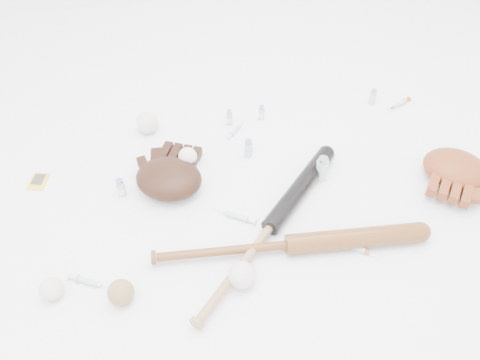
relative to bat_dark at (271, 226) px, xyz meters
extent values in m
plane|color=white|center=(-0.02, 0.13, -0.03)|extent=(3.00, 3.00, 0.00)
cube|color=gold|center=(-0.72, 0.39, -0.03)|extent=(0.08, 0.09, 0.00)
cube|color=white|center=(-0.21, 0.32, -0.01)|extent=(0.09, 0.09, 0.04)
sphere|color=silver|center=(-0.21, 0.32, 0.04)|extent=(0.06, 0.06, 0.06)
sphere|color=silver|center=(-0.65, -0.07, 0.00)|extent=(0.07, 0.07, 0.07)
sphere|color=silver|center=(-0.33, 0.57, 0.01)|extent=(0.08, 0.08, 0.08)
sphere|color=silver|center=(-0.13, -0.15, 0.01)|extent=(0.08, 0.08, 0.08)
sphere|color=olive|center=(-0.46, -0.13, 0.01)|extent=(0.07, 0.07, 0.07)
cylinder|color=#B3BDC5|center=(-0.02, 0.54, 0.00)|extent=(0.03, 0.03, 0.07)
cylinder|color=#B3BDC5|center=(0.57, 0.53, 0.00)|extent=(0.03, 0.03, 0.07)
cylinder|color=#B3BDC5|center=(0.01, 0.35, 0.01)|extent=(0.03, 0.03, 0.08)
cylinder|color=#B3BDC5|center=(0.23, 0.18, 0.02)|extent=(0.04, 0.04, 0.10)
cylinder|color=#B3BDC5|center=(-0.44, 0.26, 0.01)|extent=(0.03, 0.03, 0.07)
cylinder|color=#B3BDC5|center=(0.11, 0.54, 0.00)|extent=(0.02, 0.02, 0.06)
camera|label=1|loc=(-0.29, -0.83, 1.16)|focal=35.00mm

